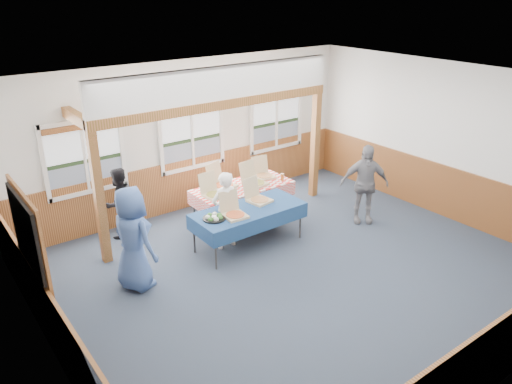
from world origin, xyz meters
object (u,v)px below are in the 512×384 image
(table_right, at_px, (243,188))
(person_grey, at_px, (364,184))
(woman_white, at_px, (225,210))
(man_blue, at_px, (133,239))
(woman_black, at_px, (119,203))
(table_left, at_px, (249,211))

(table_right, distance_m, person_grey, 2.48)
(table_right, xyz_separation_m, woman_white, (-0.93, -0.75, 0.04))
(person_grey, bearing_deg, man_blue, -148.49)
(woman_white, distance_m, woman_black, 2.09)
(table_left, bearing_deg, woman_black, 137.78)
(table_left, relative_size, woman_black, 1.52)
(table_left, relative_size, woman_white, 1.44)
(table_left, xyz_separation_m, person_grey, (2.49, -0.57, 0.12))
(woman_white, bearing_deg, man_blue, 7.74)
(table_left, relative_size, table_right, 0.95)
(man_blue, xyz_separation_m, person_grey, (4.78, -0.54, -0.04))
(table_right, distance_m, man_blue, 3.02)
(man_blue, relative_size, person_grey, 1.05)
(woman_black, height_order, person_grey, person_grey)
(table_left, bearing_deg, person_grey, -10.15)
(woman_white, distance_m, man_blue, 1.93)
(person_grey, bearing_deg, table_left, -154.96)
(table_right, xyz_separation_m, man_blue, (-2.84, -1.01, 0.17))
(woman_white, height_order, man_blue, man_blue)
(table_right, bearing_deg, man_blue, -139.21)
(woman_black, distance_m, person_grey, 4.88)
(person_grey, bearing_deg, woman_black, -170.84)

